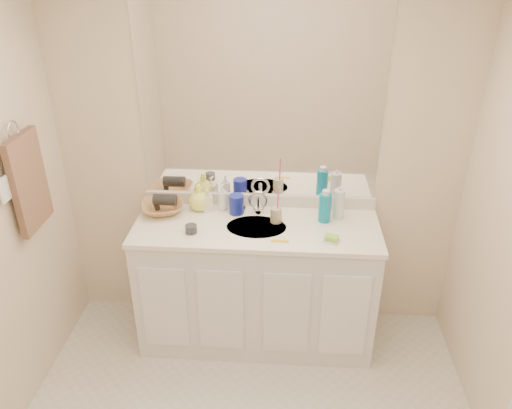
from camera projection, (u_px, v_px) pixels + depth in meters
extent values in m
cube|color=beige|center=(260.00, 160.00, 3.17)|extent=(2.60, 0.02, 2.40)
cube|color=silver|center=(257.00, 284.00, 3.29)|extent=(1.50, 0.55, 0.85)
cube|color=white|center=(257.00, 227.00, 3.09)|extent=(1.52, 0.57, 0.03)
cube|color=silver|center=(259.00, 200.00, 3.29)|extent=(1.52, 0.03, 0.08)
cylinder|color=beige|center=(256.00, 228.00, 3.07)|extent=(0.37, 0.37, 0.02)
cylinder|color=silver|center=(258.00, 205.00, 3.19)|extent=(0.02, 0.02, 0.11)
cube|color=white|center=(260.00, 105.00, 3.00)|extent=(1.48, 0.01, 1.20)
cylinder|color=#162098|center=(236.00, 204.00, 3.18)|extent=(0.11, 0.11, 0.13)
cylinder|color=tan|center=(276.00, 215.00, 3.09)|extent=(0.08, 0.08, 0.10)
cylinder|color=#EC3E8F|center=(278.00, 200.00, 3.05)|extent=(0.02, 0.04, 0.19)
cylinder|color=#0D7EA5|center=(325.00, 208.00, 3.08)|extent=(0.10, 0.10, 0.18)
cylinder|color=silver|center=(339.00, 204.00, 3.12)|extent=(0.09, 0.09, 0.19)
cube|color=white|center=(331.00, 241.00, 2.91)|extent=(0.11, 0.10, 0.01)
cube|color=#8BD534|center=(332.00, 238.00, 2.90)|extent=(0.09, 0.07, 0.03)
cube|color=yellow|center=(280.00, 241.00, 2.91)|extent=(0.10, 0.02, 0.00)
cylinder|color=#343239|center=(191.00, 229.00, 2.99)|extent=(0.08, 0.08, 0.05)
imported|color=white|center=(223.00, 197.00, 3.22)|extent=(0.08, 0.08, 0.18)
imported|color=#F1DFC4|center=(207.00, 200.00, 3.22)|extent=(0.09, 0.09, 0.15)
imported|color=#F7FE62|center=(199.00, 197.00, 3.22)|extent=(0.16, 0.16, 0.18)
imported|color=#A87243|center=(163.00, 207.00, 3.21)|extent=(0.34, 0.34, 0.07)
cylinder|color=black|center=(165.00, 200.00, 3.19)|extent=(0.15, 0.08, 0.07)
torus|color=silver|center=(13.00, 130.00, 2.62)|extent=(0.01, 0.11, 0.11)
cube|color=brown|center=(29.00, 182.00, 2.76)|extent=(0.04, 0.32, 0.55)
cube|color=white|center=(4.00, 190.00, 2.57)|extent=(0.01, 0.08, 0.13)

